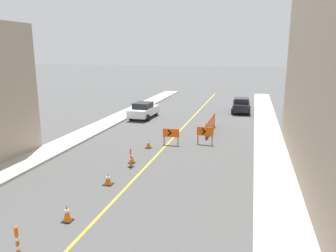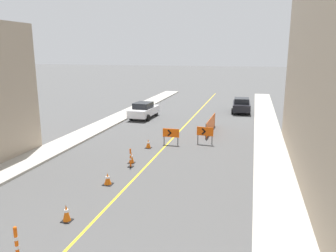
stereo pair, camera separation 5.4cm
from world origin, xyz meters
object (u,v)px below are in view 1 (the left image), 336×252
Objects in this scene: parked_car_curb_near at (144,110)px; delineator_post_front at (18,247)px; traffic_cone_third at (67,213)px; arrow_barricade_secondary at (205,132)px; traffic_cone_farthest at (148,144)px; traffic_cone_fifth at (132,158)px; delineator_post_rear at (131,159)px; arrow_barricade_primary at (171,134)px; parked_car_curb_mid at (241,105)px; traffic_cone_fourth at (108,179)px.

delineator_post_front is at bearing -78.01° from parked_car_curb_near.
arrow_barricade_secondary is at bearing 73.48° from traffic_cone_third.
traffic_cone_fifth is at bearing -90.15° from traffic_cone_farthest.
arrow_barricade_primary is at bearing 77.55° from delineator_post_rear.
arrow_barricade_secondary is at bearing 17.75° from arrow_barricade_primary.
delineator_post_rear is 0.25× the size of parked_car_curb_near.
parked_car_curb_mid is (1.99, 13.45, -0.09)m from arrow_barricade_secondary.
arrow_barricade_primary is 0.95× the size of arrow_barricade_secondary.
delineator_post_front is at bearing -104.07° from parked_car_curb_mid.
arrow_barricade_primary is 9.88m from parked_car_curb_near.
traffic_cone_fourth is 0.54× the size of delineator_post_rear.
arrow_barricade_primary is at bearing 80.48° from traffic_cone_fourth.
delineator_post_rear is at bearing -115.02° from arrow_barricade_secondary.
delineator_post_front is (-0.06, -2.68, 0.21)m from traffic_cone_third.
traffic_cone_third reaches higher than traffic_cone_fifth.
arrow_barricade_secondary is (3.61, 5.14, 0.55)m from traffic_cone_fifth.
delineator_post_rear reaches higher than traffic_cone_fourth.
traffic_cone_fifth is at bearing -109.54° from parked_car_curb_mid.
traffic_cone_fifth is 1.10× the size of traffic_cone_farthest.
traffic_cone_fifth is 13.47m from parked_car_curb_near.
parked_car_curb_mid is at bearing 73.07° from arrow_barricade_primary.
traffic_cone_third reaches higher than traffic_cone_farthest.
traffic_cone_fifth reaches higher than traffic_cone_farthest.
parked_car_curb_near is (-3.82, 13.60, 0.33)m from delineator_post_rear.
traffic_cone_third is at bearing -96.57° from arrow_barricade_primary.
traffic_cone_third is 0.16× the size of parked_car_curb_mid.
parked_car_curb_mid is (4.30, 14.19, -0.02)m from arrow_barricade_primary.
parked_car_curb_mid reaches higher than delineator_post_rear.
traffic_cone_fifth is 0.16× the size of parked_car_curb_near.
parked_car_curb_near is (-3.63, 20.00, 0.46)m from traffic_cone_third.
delineator_post_rear is (0.18, 2.68, 0.18)m from traffic_cone_fourth.
delineator_post_rear is at bearing 88.28° from traffic_cone_third.
traffic_cone_third is at bearing -76.67° from parked_car_curb_near.
parked_car_curb_mid is (5.59, 21.90, 0.51)m from traffic_cone_fourth.
traffic_cone_third is 1.01× the size of traffic_cone_fifth.
traffic_cone_fourth is 0.88× the size of traffic_cone_fifth.
traffic_cone_farthest is at bearing -137.45° from arrow_barricade_primary.
traffic_cone_farthest is 0.52× the size of arrow_barricade_primary.
arrow_barricade_primary reaches higher than traffic_cone_fifth.
traffic_cone_fifth is 0.57× the size of arrow_barricade_primary.
parked_car_curb_near is at bearing 102.61° from traffic_cone_fourth.
arrow_barricade_primary is at bearing 73.47° from traffic_cone_fifth.
arrow_barricade_secondary is (3.60, 8.45, 0.59)m from traffic_cone_fourth.
parked_car_curb_near is at bearing 138.41° from arrow_barricade_secondary.
traffic_cone_fifth is 0.54× the size of delineator_post_front.
traffic_cone_third is at bearing -90.04° from traffic_cone_farthest.
arrow_barricade_primary is 14.83m from parked_car_curb_mid.
traffic_cone_farthest is at bearing 89.96° from traffic_cone_third.
traffic_cone_third is at bearing -100.89° from arrow_barricade_secondary.
arrow_barricade_primary is (1.30, 1.19, 0.51)m from traffic_cone_farthest.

